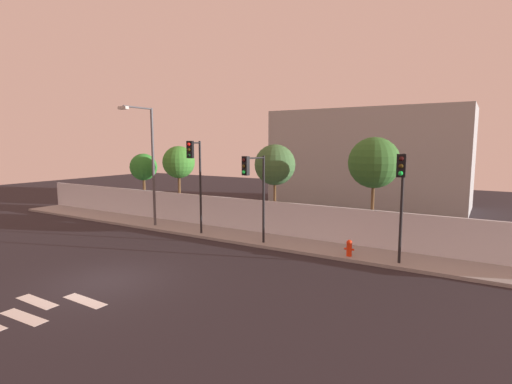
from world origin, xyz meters
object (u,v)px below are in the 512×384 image
(roadside_tree_leftmost, at_px, (144,167))
(traffic_light_left, at_px, (254,180))
(traffic_light_right, at_px, (195,167))
(roadside_tree_midright, at_px, (275,165))
(traffic_light_center, at_px, (401,185))
(roadside_tree_rightmost, at_px, (374,163))
(street_lamp_curbside, at_px, (149,157))
(fire_hydrant, at_px, (349,247))
(roadside_tree_midleft, at_px, (179,162))

(roadside_tree_leftmost, bearing_deg, traffic_light_left, -18.99)
(traffic_light_right, relative_size, roadside_tree_midright, 1.01)
(traffic_light_right, xyz_separation_m, roadside_tree_leftmost, (-8.18, 3.93, -0.46))
(traffic_light_right, height_order, roadside_tree_leftmost, traffic_light_right)
(traffic_light_right, bearing_deg, traffic_light_left, -2.94)
(traffic_light_center, xyz_separation_m, roadside_tree_rightmost, (-2.11, 3.89, 0.66))
(roadside_tree_midright, bearing_deg, traffic_light_left, -75.31)
(street_lamp_curbside, height_order, roadside_tree_leftmost, street_lamp_curbside)
(traffic_light_left, relative_size, fire_hydrant, 5.96)
(roadside_tree_rightmost, bearing_deg, roadside_tree_midleft, 180.00)
(traffic_light_center, height_order, fire_hydrant, traffic_light_center)
(traffic_light_right, relative_size, fire_hydrant, 6.95)
(roadside_tree_midright, bearing_deg, street_lamp_curbside, -151.46)
(roadside_tree_midright, bearing_deg, roadside_tree_leftmost, -180.00)
(traffic_light_left, height_order, roadside_tree_leftmost, traffic_light_left)
(traffic_light_left, height_order, traffic_light_center, traffic_light_center)
(traffic_light_center, height_order, roadside_tree_midleft, roadside_tree_midleft)
(traffic_light_left, height_order, street_lamp_curbside, street_lamp_curbside)
(traffic_light_left, distance_m, traffic_light_center, 6.75)
(traffic_light_right, distance_m, street_lamp_curbside, 3.87)
(roadside_tree_leftmost, bearing_deg, fire_hydrant, -12.06)
(traffic_light_center, relative_size, roadside_tree_midright, 0.90)
(street_lamp_curbside, height_order, roadside_tree_midright, street_lamp_curbside)
(traffic_light_left, bearing_deg, fire_hydrant, 7.18)
(traffic_light_left, height_order, roadside_tree_midleft, roadside_tree_midleft)
(traffic_light_left, distance_m, roadside_tree_rightmost, 6.25)
(traffic_light_center, xyz_separation_m, fire_hydrant, (-2.14, 0.35, -2.92))
(street_lamp_curbside, bearing_deg, roadside_tree_midright, 28.54)
(street_lamp_curbside, distance_m, roadside_tree_leftmost, 5.71)
(roadside_tree_leftmost, height_order, roadside_tree_midleft, roadside_tree_midleft)
(traffic_light_right, bearing_deg, roadside_tree_midright, 55.31)
(street_lamp_curbside, relative_size, fire_hydrant, 9.60)
(traffic_light_center, bearing_deg, roadside_tree_leftmost, 168.27)
(traffic_light_left, bearing_deg, roadside_tree_midright, 104.69)
(roadside_tree_midleft, bearing_deg, fire_hydrant, -15.08)
(roadside_tree_midleft, relative_size, roadside_tree_midright, 0.98)
(roadside_tree_midright, bearing_deg, roadside_tree_rightmost, -0.00)
(traffic_light_right, distance_m, fire_hydrant, 9.03)
(street_lamp_curbside, bearing_deg, traffic_light_center, -1.33)
(traffic_light_center, distance_m, roadside_tree_midleft, 15.79)
(roadside_tree_rightmost, bearing_deg, roadside_tree_leftmost, 180.00)
(roadside_tree_rightmost, bearing_deg, roadside_tree_midright, 180.00)
(fire_hydrant, relative_size, roadside_tree_midright, 0.14)
(traffic_light_right, distance_m, roadside_tree_rightmost, 9.31)
(fire_hydrant, xyz_separation_m, roadside_tree_rightmost, (0.03, 3.54, 3.58))
(fire_hydrant, xyz_separation_m, roadside_tree_midright, (-5.69, 3.54, 3.31))
(traffic_light_center, distance_m, roadside_tree_rightmost, 4.48)
(traffic_light_left, xyz_separation_m, street_lamp_curbside, (-7.62, 0.57, 0.98))
(traffic_light_right, height_order, roadside_tree_midleft, traffic_light_right)
(fire_hydrant, height_order, roadside_tree_midright, roadside_tree_midright)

